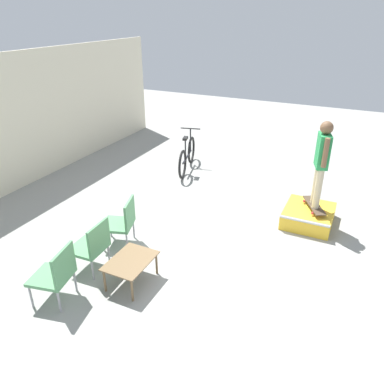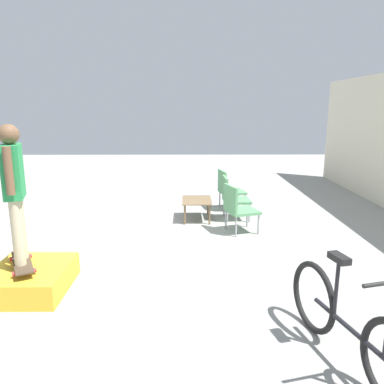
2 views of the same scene
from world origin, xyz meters
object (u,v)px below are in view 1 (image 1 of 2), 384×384
at_px(coffee_table, 131,263).
at_px(bicycle, 187,156).
at_px(patio_chair_right, 122,221).
at_px(skate_ramp_box, 308,216).
at_px(skateboard_on_ramp, 314,205).
at_px(person_skater, 322,158).
at_px(patio_chair_left, 56,273).
at_px(patio_chair_center, 92,245).

distance_m(coffee_table, bicycle, 4.57).
bearing_deg(patio_chair_right, skate_ramp_box, 109.29).
xyz_separation_m(skateboard_on_ramp, person_skater, (0.00, -0.00, 0.98)).
bearing_deg(skateboard_on_ramp, bicycle, 40.09).
height_order(patio_chair_left, bicycle, bicycle).
bearing_deg(bicycle, person_skater, -125.97).
xyz_separation_m(skate_ramp_box, person_skater, (0.03, -0.07, 1.21)).
height_order(skate_ramp_box, person_skater, person_skater).
bearing_deg(coffee_table, skate_ramp_box, -35.25).
relative_size(coffee_table, patio_chair_center, 0.90).
distance_m(person_skater, patio_chair_right, 3.76).
distance_m(skate_ramp_box, bicycle, 3.63).
xyz_separation_m(person_skater, coffee_table, (-3.03, 2.19, -1.00)).
bearing_deg(patio_chair_left, patio_chair_center, 167.76).
bearing_deg(coffee_table, patio_chair_left, 137.14).
relative_size(person_skater, coffee_table, 2.09).
bearing_deg(patio_chair_center, bicycle, -176.43).
distance_m(skate_ramp_box, skateboard_on_ramp, 0.25).
bearing_deg(bicycle, skate_ramp_box, -126.85).
bearing_deg(skateboard_on_ramp, patio_chair_right, 99.27).
height_order(skate_ramp_box, patio_chair_center, patio_chair_center).
height_order(patio_chair_right, bicycle, bicycle).
xyz_separation_m(coffee_table, bicycle, (4.41, 1.22, 0.02)).
relative_size(skateboard_on_ramp, patio_chair_right, 0.91).
xyz_separation_m(coffee_table, patio_chair_right, (0.82, 0.72, 0.12)).
bearing_deg(skate_ramp_box, patio_chair_right, 127.56).
relative_size(coffee_table, bicycle, 0.45).
xyz_separation_m(patio_chair_center, bicycle, (4.40, 0.51, -0.10)).
bearing_deg(coffee_table, bicycle, 15.46).
bearing_deg(person_skater, skate_ramp_box, 95.70).
height_order(coffee_table, patio_chair_left, patio_chair_left).
relative_size(patio_chair_left, patio_chair_center, 1.00).
distance_m(coffee_table, patio_chair_left, 1.06).
relative_size(skateboard_on_ramp, patio_chair_center, 0.91).
bearing_deg(patio_chair_center, skate_ramp_box, 133.61).
bearing_deg(skate_ramp_box, skateboard_on_ramp, -67.70).
relative_size(skate_ramp_box, patio_chair_right, 1.21).
xyz_separation_m(skateboard_on_ramp, coffee_table, (-3.03, 2.19, -0.02)).
distance_m(skateboard_on_ramp, patio_chair_left, 4.79).
bearing_deg(skate_ramp_box, bicycle, 67.17).
relative_size(skateboard_on_ramp, bicycle, 0.45).
relative_size(skateboard_on_ramp, coffee_table, 1.01).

